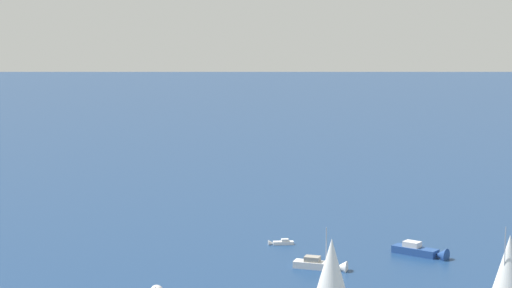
{
  "coord_description": "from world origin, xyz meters",
  "views": [
    {
      "loc": [
        16.21,
        -112.43,
        41.62
      ],
      "look_at": [
        -0.05,
        0.05,
        27.34
      ],
      "focal_mm": 60.63,
      "sensor_mm": 36.0,
      "label": 1
    }
  ],
  "objects_px": {
    "motorboat_far_port": "(280,243)",
    "motorboat_mid_cluster": "(422,251)",
    "motorboat_ahead": "(323,265)",
    "sailboat_outer_ring_b": "(509,270)",
    "sailboat_near_centre": "(331,274)"
  },
  "relations": [
    {
      "from": "motorboat_far_port",
      "to": "motorboat_ahead",
      "type": "xyz_separation_m",
      "value": [
        9.75,
        -17.12,
        0.36
      ]
    },
    {
      "from": "motorboat_mid_cluster",
      "to": "sailboat_outer_ring_b",
      "type": "distance_m",
      "value": 32.44
    },
    {
      "from": "motorboat_far_port",
      "to": "motorboat_mid_cluster",
      "type": "height_order",
      "value": "motorboat_mid_cluster"
    },
    {
      "from": "motorboat_ahead",
      "to": "motorboat_mid_cluster",
      "type": "height_order",
      "value": "motorboat_mid_cluster"
    },
    {
      "from": "motorboat_far_port",
      "to": "motorboat_mid_cluster",
      "type": "distance_m",
      "value": 28.34
    },
    {
      "from": "motorboat_ahead",
      "to": "motorboat_mid_cluster",
      "type": "distance_m",
      "value": 21.87
    },
    {
      "from": "motorboat_far_port",
      "to": "sailboat_outer_ring_b",
      "type": "height_order",
      "value": "sailboat_outer_ring_b"
    },
    {
      "from": "motorboat_ahead",
      "to": "sailboat_outer_ring_b",
      "type": "relative_size",
      "value": 0.78
    },
    {
      "from": "motorboat_far_port",
      "to": "motorboat_mid_cluster",
      "type": "bearing_deg",
      "value": -9.99
    },
    {
      "from": "sailboat_outer_ring_b",
      "to": "sailboat_near_centre",
      "type": "bearing_deg",
      "value": -166.5
    },
    {
      "from": "motorboat_ahead",
      "to": "motorboat_mid_cluster",
      "type": "relative_size",
      "value": 0.92
    },
    {
      "from": "motorboat_far_port",
      "to": "motorboat_mid_cluster",
      "type": "relative_size",
      "value": 0.48
    },
    {
      "from": "sailboat_near_centre",
      "to": "motorboat_ahead",
      "type": "bearing_deg",
      "value": 96.71
    },
    {
      "from": "motorboat_ahead",
      "to": "sailboat_outer_ring_b",
      "type": "distance_m",
      "value": 34.98
    },
    {
      "from": "motorboat_far_port",
      "to": "sailboat_outer_ring_b",
      "type": "xyz_separation_m",
      "value": [
        39.5,
        -34.8,
        5.44
      ]
    }
  ]
}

